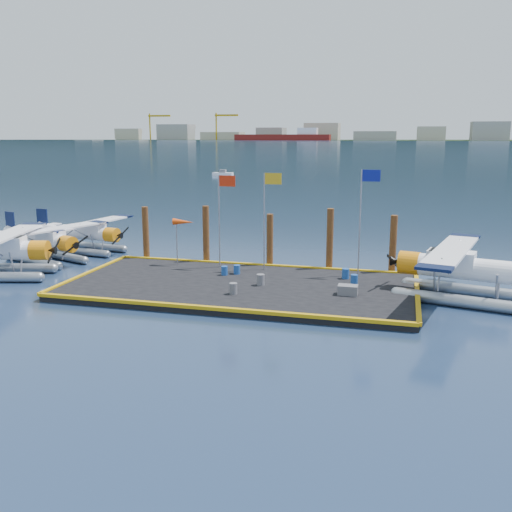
{
  "coord_description": "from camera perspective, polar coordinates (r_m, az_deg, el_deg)",
  "views": [
    {
      "loc": [
        9.0,
        -31.0,
        8.95
      ],
      "look_at": [
        0.43,
        2.0,
        1.66
      ],
      "focal_mm": 40.0,
      "sensor_mm": 36.0,
      "label": 1
    }
  ],
  "objects": [
    {
      "name": "ground",
      "position": [
        33.5,
        -1.57,
        -3.44
      ],
      "size": [
        4000.0,
        4000.0,
        0.0
      ],
      "primitive_type": "plane",
      "color": "#182D49",
      "rests_on": "ground"
    },
    {
      "name": "dock",
      "position": [
        33.44,
        -1.57,
        -3.11
      ],
      "size": [
        20.0,
        10.0,
        0.4
      ],
      "primitive_type": "cube",
      "color": "black",
      "rests_on": "ground"
    },
    {
      "name": "dock_bumpers",
      "position": [
        33.37,
        -1.58,
        -2.63
      ],
      "size": [
        20.25,
        10.25,
        0.18
      ],
      "primitive_type": null,
      "color": "#C2920B",
      "rests_on": "dock"
    },
    {
      "name": "far_backdrop",
      "position": [
        1783.53,
        22.44,
        11.19
      ],
      "size": [
        3050.0,
        2050.0,
        810.0
      ],
      "color": "black",
      "rests_on": "ground"
    },
    {
      "name": "seaplane_b",
      "position": [
        43.05,
        -20.09,
        1.26
      ],
      "size": [
        8.56,
        9.06,
        3.28
      ],
      "rotation": [
        0.0,
        0.0,
        -1.95
      ],
      "color": "gray",
      "rests_on": "ground"
    },
    {
      "name": "seaplane_c",
      "position": [
        45.69,
        -16.44,
        2.04
      ],
      "size": [
        8.19,
        8.99,
        3.18
      ],
      "rotation": [
        0.0,
        0.0,
        -1.73
      ],
      "color": "gray",
      "rests_on": "ground"
    },
    {
      "name": "seaplane_d",
      "position": [
        32.92,
        19.62,
        -1.45
      ],
      "size": [
        9.91,
        10.73,
        3.81
      ],
      "rotation": [
        0.0,
        0.0,
        1.34
      ],
      "color": "gray",
      "rests_on": "ground"
    },
    {
      "name": "drum_0",
      "position": [
        35.61,
        -1.93,
        -1.36
      ],
      "size": [
        0.4,
        0.4,
        0.57
      ],
      "primitive_type": "cylinder",
      "color": "#1A4692",
      "rests_on": "dock"
    },
    {
      "name": "drum_1",
      "position": [
        32.95,
        0.46,
        -2.39
      ],
      "size": [
        0.46,
        0.46,
        0.65
      ],
      "primitive_type": "cylinder",
      "color": "#5C5B60",
      "rests_on": "dock"
    },
    {
      "name": "drum_2",
      "position": [
        33.6,
        9.8,
        -2.34
      ],
      "size": [
        0.42,
        0.42,
        0.59
      ],
      "primitive_type": "cylinder",
      "color": "#1A4692",
      "rests_on": "dock"
    },
    {
      "name": "drum_3",
      "position": [
        31.18,
        -2.29,
        -3.27
      ],
      "size": [
        0.44,
        0.44,
        0.62
      ],
      "primitive_type": "cylinder",
      "color": "#5C5B60",
      "rests_on": "dock"
    },
    {
      "name": "drum_4",
      "position": [
        34.89,
        8.95,
        -1.75
      ],
      "size": [
        0.44,
        0.44,
        0.61
      ],
      "primitive_type": "cylinder",
      "color": "#1A4692",
      "rests_on": "dock"
    },
    {
      "name": "drum_5",
      "position": [
        35.4,
        -3.17,
        -1.46
      ],
      "size": [
        0.4,
        0.4,
        0.56
      ],
      "primitive_type": "cylinder",
      "color": "#1A4692",
      "rests_on": "dock"
    },
    {
      "name": "crate",
      "position": [
        31.44,
        9.16,
        -3.37
      ],
      "size": [
        1.06,
        0.71,
        0.53
      ],
      "primitive_type": "cube",
      "color": "#5C5B60",
      "rests_on": "dock"
    },
    {
      "name": "flagpole_red",
      "position": [
        36.87,
        -3.41,
        4.95
      ],
      "size": [
        1.14,
        0.08,
        6.0
      ],
      "color": "gray",
      "rests_on": "dock"
    },
    {
      "name": "flagpole_yellow",
      "position": [
        36.05,
        1.14,
        4.99
      ],
      "size": [
        1.14,
        0.08,
        6.2
      ],
      "color": "gray",
      "rests_on": "dock"
    },
    {
      "name": "flagpole_blue",
      "position": [
        35.14,
        10.73,
        4.88
      ],
      "size": [
        1.14,
        0.08,
        6.5
      ],
      "color": "gray",
      "rests_on": "dock"
    },
    {
      "name": "windsock",
      "position": [
        37.95,
        -7.32,
        3.29
      ],
      "size": [
        1.4,
        0.44,
        3.12
      ],
      "color": "gray",
      "rests_on": "dock"
    },
    {
      "name": "piling_0",
      "position": [
        40.98,
        -10.96,
        2.08
      ],
      "size": [
        0.44,
        0.44,
        4.0
      ],
      "primitive_type": "cylinder",
      "color": "#3F1F12",
      "rests_on": "ground"
    },
    {
      "name": "piling_1",
      "position": [
        39.25,
        -5.02,
        1.97
      ],
      "size": [
        0.44,
        0.44,
        4.2
      ],
      "primitive_type": "cylinder",
      "color": "#3F1F12",
      "rests_on": "ground"
    },
    {
      "name": "piling_2",
      "position": [
        38.04,
        1.39,
        1.38
      ],
      "size": [
        0.44,
        0.44,
        3.8
      ],
      "primitive_type": "cylinder",
      "color": "#3F1F12",
      "rests_on": "ground"
    },
    {
      "name": "piling_3",
      "position": [
        37.3,
        7.39,
        1.46
      ],
      "size": [
        0.44,
        0.44,
        4.3
      ],
      "primitive_type": "cylinder",
      "color": "#3F1F12",
      "rests_on": "ground"
    },
    {
      "name": "piling_4",
      "position": [
        37.06,
        13.53,
        0.92
      ],
      "size": [
        0.44,
        0.44,
        4.0
      ],
      "primitive_type": "cylinder",
      "color": "#3F1F12",
      "rests_on": "ground"
    }
  ]
}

